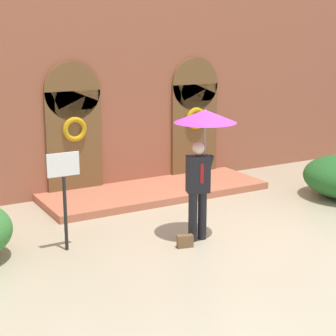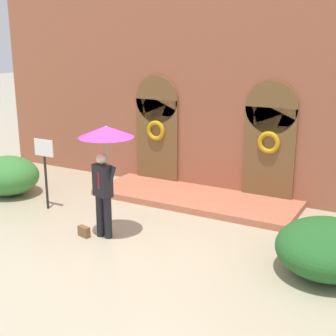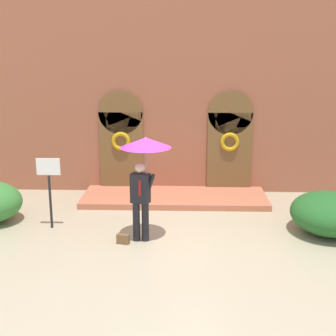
% 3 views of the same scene
% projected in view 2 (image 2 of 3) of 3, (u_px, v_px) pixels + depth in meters
% --- Properties ---
extents(ground_plane, '(80.00, 80.00, 0.00)m').
position_uv_depth(ground_plane, '(129.00, 246.00, 9.34)').
color(ground_plane, tan).
extents(building_facade, '(14.00, 2.30, 5.60)m').
position_uv_depth(building_facade, '(215.00, 91.00, 12.13)').
color(building_facade, '#9E563D').
rests_on(building_facade, ground).
extents(person_with_umbrella, '(1.10, 1.10, 2.36)m').
position_uv_depth(person_with_umbrella, '(105.00, 148.00, 9.23)').
color(person_with_umbrella, black).
rests_on(person_with_umbrella, ground).
extents(handbag, '(0.30, 0.18, 0.22)m').
position_uv_depth(handbag, '(84.00, 232.00, 9.77)').
color(handbag, brown).
rests_on(handbag, ground).
extents(sign_post, '(0.56, 0.06, 1.72)m').
position_uv_depth(sign_post, '(45.00, 162.00, 11.11)').
color(sign_post, black).
rests_on(sign_post, ground).
extents(shrub_left, '(1.72, 1.54, 1.02)m').
position_uv_depth(shrub_left, '(7.00, 175.00, 12.36)').
color(shrub_left, '#387A33').
rests_on(shrub_left, ground).
extents(shrub_right, '(1.79, 1.94, 0.95)m').
position_uv_depth(shrub_right, '(327.00, 248.00, 8.16)').
color(shrub_right, '#235B23').
rests_on(shrub_right, ground).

